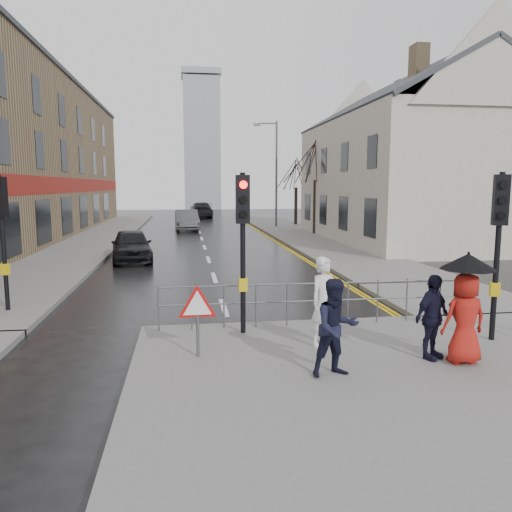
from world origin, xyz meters
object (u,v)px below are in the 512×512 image
object	(u,v)px
pedestrian_b	(336,328)
pedestrian_with_umbrella	(466,303)
car_mid	(187,220)
car_parked	(131,245)
pedestrian_a	(324,302)
pedestrian_d	(432,317)

from	to	relation	value
pedestrian_b	pedestrian_with_umbrella	distance (m)	2.45
pedestrian_with_umbrella	car_mid	xyz separation A→B (m)	(-4.75, 29.18, -0.47)
car_parked	pedestrian_a	bearing A→B (deg)	-76.22
pedestrian_a	pedestrian_d	distance (m)	1.99
pedestrian_d	car_mid	bearing A→B (deg)	69.12
pedestrian_with_umbrella	car_mid	bearing A→B (deg)	99.25
pedestrian_a	car_parked	size ratio (longest dim) A/B	0.43
pedestrian_a	car_mid	bearing A→B (deg)	70.18
car_mid	pedestrian_b	bearing A→B (deg)	-88.58
pedestrian_b	pedestrian_d	distance (m)	2.04
pedestrian_b	car_mid	bearing A→B (deg)	84.45
pedestrian_b	pedestrian_d	world-z (taller)	pedestrian_b
pedestrian_a	pedestrian_d	xyz separation A→B (m)	(1.73, -0.97, -0.11)
pedestrian_b	car_parked	distance (m)	15.22
pedestrian_a	car_parked	xyz separation A→B (m)	(-5.00, 12.93, -0.33)
pedestrian_a	pedestrian_b	xyz separation A→B (m)	(-0.23, -1.52, -0.07)
pedestrian_with_umbrella	car_mid	world-z (taller)	pedestrian_with_umbrella
pedestrian_a	pedestrian_with_umbrella	bearing A→B (deg)	-54.89
pedestrian_b	car_mid	size ratio (longest dim) A/B	0.35
pedestrian_d	car_mid	size ratio (longest dim) A/B	0.34
pedestrian_a	car_parked	bearing A→B (deg)	86.10
pedestrian_a	car_mid	size ratio (longest dim) A/B	0.38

